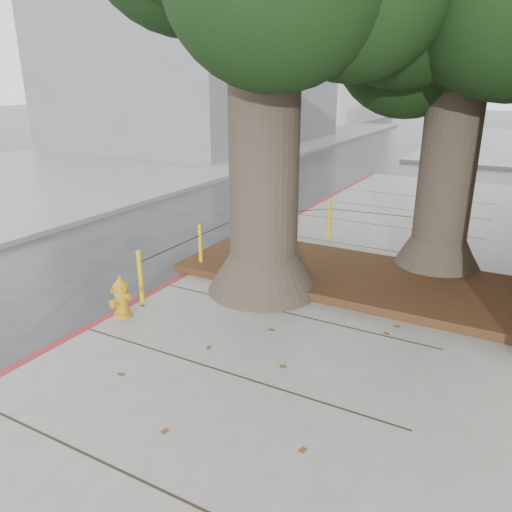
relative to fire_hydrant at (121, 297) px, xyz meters
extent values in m
plane|color=#28282B|center=(1.80, -0.61, -0.49)|extent=(140.00, 140.00, 0.00)
cube|color=slate|center=(-12.20, 9.39, -0.42)|extent=(14.00, 60.00, 0.15)
cube|color=maroon|center=(-0.20, 1.89, -0.42)|extent=(0.14, 26.00, 0.16)
cube|color=black|center=(2.70, 3.29, -0.26)|extent=(6.40, 2.60, 0.16)
cube|color=slate|center=(-13.20, 21.39, 5.51)|extent=(12.00, 16.00, 12.00)
cube|color=silver|center=(-15.20, 44.39, 7.01)|extent=(12.00, 18.00, 15.00)
cone|color=#4C3F33|center=(1.50, 2.09, 0.01)|extent=(2.04, 2.04, 0.70)
cylinder|color=#4C3F33|center=(1.50, 2.09, 2.04)|extent=(1.20, 1.20, 4.22)
cone|color=#4C3F33|center=(4.10, 4.59, 0.01)|extent=(1.77, 1.77, 0.70)
cylinder|color=#4C3F33|center=(4.10, 4.59, 1.83)|extent=(1.04, 1.04, 3.84)
cylinder|color=#E6BA0C|center=(-0.10, 0.59, 0.11)|extent=(0.08, 0.08, 0.90)
sphere|color=#E6BA0C|center=(-0.10, 0.59, 0.56)|extent=(0.09, 0.09, 0.09)
cylinder|color=#E6BA0C|center=(-0.10, 2.39, 0.11)|extent=(0.08, 0.08, 0.90)
sphere|color=#E6BA0C|center=(-0.10, 2.39, 0.56)|extent=(0.09, 0.09, 0.09)
cylinder|color=#E6BA0C|center=(-0.10, 4.19, 0.11)|extent=(0.08, 0.08, 0.90)
sphere|color=#E6BA0C|center=(-0.10, 4.19, 0.56)|extent=(0.09, 0.09, 0.09)
cylinder|color=#E6BA0C|center=(1.40, 5.69, 0.11)|extent=(0.08, 0.08, 0.90)
sphere|color=#E6BA0C|center=(1.40, 5.69, 0.56)|extent=(0.09, 0.09, 0.09)
cylinder|color=#E6BA0C|center=(3.60, 5.89, 0.11)|extent=(0.08, 0.08, 0.90)
sphere|color=#E6BA0C|center=(3.60, 5.89, 0.56)|extent=(0.09, 0.09, 0.09)
cylinder|color=black|center=(-0.10, 1.49, 0.38)|extent=(0.02, 1.80, 0.02)
cylinder|color=black|center=(-0.10, 3.29, 0.38)|extent=(0.02, 1.80, 0.02)
cylinder|color=black|center=(0.65, 4.94, 0.38)|extent=(1.51, 1.51, 0.02)
cylinder|color=black|center=(2.50, 5.79, 0.38)|extent=(2.20, 0.22, 0.02)
cylinder|color=orange|center=(0.00, 0.01, -0.31)|extent=(0.33, 0.33, 0.05)
cylinder|color=orange|center=(0.00, 0.01, -0.07)|extent=(0.23, 0.23, 0.45)
cylinder|color=orange|center=(0.00, 0.01, 0.17)|extent=(0.30, 0.30, 0.06)
cone|color=orange|center=(0.00, 0.01, 0.25)|extent=(0.28, 0.28, 0.13)
cylinder|color=orange|center=(0.00, 0.01, 0.34)|extent=(0.06, 0.06, 0.05)
cylinder|color=orange|center=(-0.12, 0.02, 0.04)|extent=(0.14, 0.10, 0.08)
cylinder|color=orange|center=(0.12, -0.01, 0.04)|extent=(0.14, 0.10, 0.08)
cylinder|color=orange|center=(-0.02, -0.10, -0.07)|extent=(0.14, 0.14, 0.12)
cube|color=#5999D8|center=(-0.02, -0.10, 0.06)|extent=(0.06, 0.01, 0.06)
imported|color=black|center=(-9.80, 16.66, 0.15)|extent=(1.93, 4.49, 1.29)
camera|label=1|loc=(5.48, -5.41, 3.31)|focal=35.00mm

